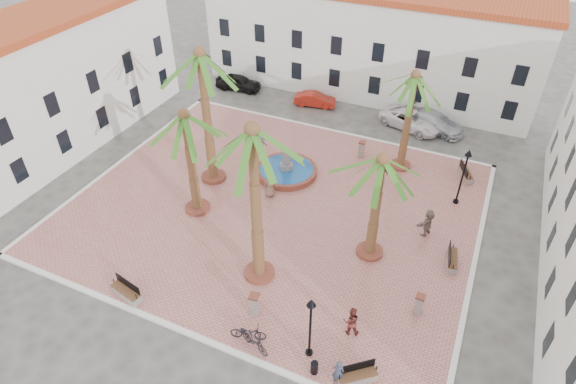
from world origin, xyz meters
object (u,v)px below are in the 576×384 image
pedestrian_fountain_b (381,173)px  palm_s (253,148)px  pedestrian_north (262,146)px  litter_bin (314,368)px  bench_ne (465,174)px  bollard_n (362,149)px  pedestrian_fountain_a (270,185)px  lamppost_s (311,318)px  car_red (315,99)px  fountain (286,170)px  pedestrian_east (428,222)px  palm_e (381,172)px  cyclist_b (351,321)px  bench_e (452,260)px  car_silver (434,121)px  palm_sw (186,128)px  palm_nw (201,68)px  lamppost_e (465,168)px  bicycle_b (255,341)px  bench_se (357,376)px  bollard_se (255,304)px  cyclist_a (338,372)px  bollard_e (419,304)px  car_black (238,82)px  bench_s (126,292)px  car_white (411,120)px  bicycle_a (248,332)px  palm_ne (414,86)px

pedestrian_fountain_b → palm_s: bearing=-99.2°
pedestrian_north → litter_bin: bearing=-124.3°
palm_s → bench_ne: 19.18m
bollard_n → pedestrian_fountain_a: pedestrian_fountain_a is taller
lamppost_s → bench_ne: bearing=75.5°
pedestrian_north → car_red: (0.61, 9.48, -0.33)m
fountain → pedestrian_east: (10.65, -2.33, 0.63)m
palm_s → palm_e: (5.22, 4.26, -2.62)m
cyclist_b → litter_bin: bearing=56.8°
bench_e → car_silver: car_silver is taller
palm_sw → cyclist_b: (12.38, -5.10, -5.33)m
palm_nw → pedestrian_fountain_a: size_ratio=5.20×
pedestrian_east → pedestrian_fountain_b: bearing=-110.4°
palm_s → lamppost_e: palm_s is taller
palm_nw → bench_ne: bearing=24.9°
bench_ne → bicycle_b: bearing=135.4°
litter_bin → bicycle_b: (-3.13, 0.00, 0.19)m
lamppost_e → bench_ne: bearing=87.8°
bench_se → pedestrian_fountain_a: bearing=92.5°
bollard_se → pedestrian_north: (-6.58, 13.79, 0.06)m
palm_sw → pedestrian_east: (14.33, 3.85, -5.28)m
bollard_se → pedestrian_fountain_a: size_ratio=0.76×
palm_nw → cyclist_a: size_ratio=6.32×
bollard_e → car_black: bearing=137.7°
bench_ne → bollard_n: size_ratio=1.49×
bench_s → bench_se: size_ratio=1.13×
pedestrian_fountain_b → car_white: pedestrian_fountain_b is taller
bench_ne → bicycle_a: 20.26m
fountain → pedestrian_fountain_b: 6.78m
cyclist_b → palm_ne: bearing=-102.3°
bench_s → cyclist_a: cyclist_a is taller
palm_nw → bench_s: palm_nw is taller
palm_s → pedestrian_east: 13.20m
palm_e → pedestrian_fountain_b: (-1.40, 7.09, -5.00)m
bollard_e → pedestrian_fountain_a: bearing=153.2°
cyclist_a → bench_se: bearing=-166.9°
bench_se → cyclist_b: cyclist_b is taller
bench_ne → bollard_e: size_ratio=1.50×
palm_sw → car_silver: 21.90m
lamppost_s → bicycle_b: (-2.53, -0.83, -2.17)m
bench_se → bicycle_a: size_ratio=1.00×
fountain → cyclist_a: (9.03, -14.11, 0.46)m
palm_nw → bollard_n: bearing=38.7°
fountain → bicycle_a: bearing=-73.0°
fountain → lamppost_s: (7.29, -13.28, 2.40)m
pedestrian_east → palm_ne: bearing=-130.1°
palm_e → lamppost_e: 8.67m
pedestrian_fountain_a → pedestrian_fountain_b: size_ratio=1.04×
bench_ne → palm_ne: bearing=73.4°
bollard_e → bicycle_b: size_ratio=0.74×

